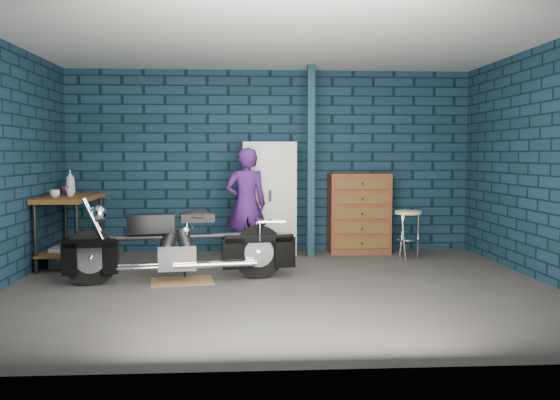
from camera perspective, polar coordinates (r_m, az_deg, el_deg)
The scene contains 15 objects.
ground at distance 6.54m, azimuth 0.03°, elevation -8.40°, with size 6.00×6.00×0.00m, color #44413F.
room_walls at distance 6.95m, azimuth -0.25°, elevation 8.13°, with size 6.02×5.01×2.71m.
support_post at distance 8.37m, azimuth 2.98°, elevation 3.70°, with size 0.10×0.10×2.70m, color #122D39.
workbench at distance 8.30m, azimuth -19.48°, elevation -2.75°, with size 0.60×1.40×0.91m, color brown.
drip_mat at distance 6.93m, azimuth -9.39°, elevation -7.70°, with size 0.70×0.53×0.01m, color brown.
motorcycle at distance 6.85m, azimuth -9.45°, elevation -3.72°, with size 2.22×0.60×0.98m, color black, non-canonical shape.
person at distance 8.07m, azimuth -3.27°, elevation -0.43°, with size 0.56×0.37×1.54m, color #411B68.
storage_bin at distance 8.13m, azimuth -19.71°, elevation -5.21°, with size 0.42×0.30×0.26m, color #96999E.
locker at distance 8.63m, azimuth -1.05°, elevation 0.17°, with size 0.76×0.54×1.63m, color beige.
tool_chest at distance 8.81m, azimuth 7.61°, elevation -1.27°, with size 0.88×0.49×1.17m, color brown.
shop_stool at distance 8.47m, azimuth 12.21°, elevation -3.28°, with size 0.37×0.37×0.67m, color beige, non-canonical shape.
cup_a at distance 8.01m, azimuth -20.85°, elevation 0.58°, with size 0.12×0.12×0.10m, color beige.
cup_b at distance 8.19m, azimuth -19.57°, elevation 0.71°, with size 0.11×0.11×0.10m, color beige.
mug_purple at distance 8.39m, azimuth -19.95°, elevation 0.85°, with size 0.09×0.09×0.12m, color #571862.
bottle at distance 8.60m, azimuth -19.53°, elevation 1.63°, with size 0.13×0.13×0.33m, color #96999E.
Camera 1 is at (-0.39, -6.37, 1.45)m, focal length 38.00 mm.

